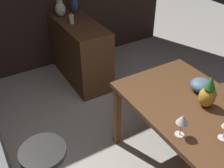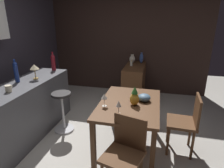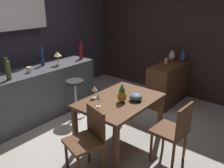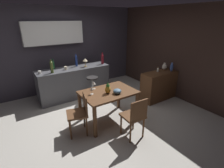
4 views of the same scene
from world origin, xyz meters
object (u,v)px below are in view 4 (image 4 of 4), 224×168
(bar_stool, at_px, (93,88))
(pineapple_centerpiece, at_px, (108,88))
(vase_ceramic_ivory, at_px, (164,67))
(fruit_bowl, at_px, (117,91))
(wine_bottle_cobalt, at_px, (76,60))
(wine_glass_right, at_px, (94,83))
(chair_by_doorway, at_px, (135,116))
(wine_glass_left, at_px, (92,88))
(pillar_candle_tall, at_px, (158,70))
(vase_ceramic_blue, at_px, (172,67))
(cup_cream, at_px, (66,68))
(cup_white, at_px, (40,72))
(counter_lamp, at_px, (85,60))
(wine_bottle_ruby, at_px, (102,59))
(chair_near_window, at_px, (80,112))
(wine_bottle_green, at_px, (53,65))
(dining_table, at_px, (108,95))
(sideboard_cabinet, at_px, (159,86))
(wine_bottle_olive, at_px, (52,67))

(bar_stool, height_order, pineapple_centerpiece, pineapple_centerpiece)
(vase_ceramic_ivory, bearing_deg, fruit_bowl, -167.42)
(wine_bottle_cobalt, bearing_deg, wine_glass_right, -97.79)
(chair_by_doorway, xyz_separation_m, wine_glass_left, (-0.46, 0.88, 0.38))
(pillar_candle_tall, height_order, vase_ceramic_blue, vase_ceramic_blue)
(bar_stool, relative_size, fruit_bowl, 3.83)
(fruit_bowl, bearing_deg, bar_stool, 86.07)
(pineapple_centerpiece, bearing_deg, cup_cream, 100.77)
(chair_by_doorway, distance_m, cup_white, 2.75)
(bar_stool, height_order, counter_lamp, counter_lamp)
(chair_by_doorway, distance_m, fruit_bowl, 0.67)
(cup_white, distance_m, vase_ceramic_ivory, 3.49)
(wine_bottle_ruby, distance_m, vase_ceramic_ivory, 1.90)
(wine_bottle_ruby, relative_size, vase_ceramic_ivory, 1.71)
(cup_white, relative_size, pillar_candle_tall, 0.81)
(chair_near_window, xyz_separation_m, pillar_candle_tall, (2.55, 0.30, 0.39))
(pineapple_centerpiece, relative_size, wine_bottle_cobalt, 0.74)
(chair_by_doorway, bearing_deg, wine_glass_right, 104.43)
(wine_bottle_green, relative_size, cup_white, 2.67)
(bar_stool, bearing_deg, dining_table, -99.74)
(wine_glass_right, distance_m, fruit_bowl, 0.59)
(wine_bottle_cobalt, height_order, pillar_candle_tall, wine_bottle_cobalt)
(sideboard_cabinet, xyz_separation_m, wine_bottle_olive, (-2.63, 1.39, 0.66))
(chair_near_window, bearing_deg, wine_bottle_cobalt, 68.41)
(wine_bottle_ruby, bearing_deg, pillar_candle_tall, -53.48)
(vase_ceramic_blue, bearing_deg, cup_cream, 148.14)
(pineapple_centerpiece, bearing_deg, wine_bottle_cobalt, 87.81)
(sideboard_cabinet, height_order, wine_glass_left, wine_glass_left)
(wine_bottle_green, bearing_deg, counter_lamp, -18.97)
(wine_bottle_olive, bearing_deg, chair_by_doorway, -69.45)
(bar_stool, relative_size, wine_glass_right, 3.90)
(sideboard_cabinet, xyz_separation_m, vase_ceramic_ivory, (0.28, 0.10, 0.51))
(chair_by_doorway, height_order, wine_glass_right, wine_glass_right)
(chair_by_doorway, bearing_deg, wine_bottle_ruby, 73.60)
(chair_by_doorway, distance_m, cup_cream, 2.51)
(wine_glass_left, relative_size, vase_ceramic_ivory, 0.87)
(wine_bottle_green, height_order, vase_ceramic_blue, wine_bottle_green)
(vase_ceramic_blue, bearing_deg, cup_white, 153.62)
(chair_by_doorway, relative_size, wine_bottle_olive, 2.51)
(wine_glass_left, relative_size, pineapple_centerpiece, 0.67)
(wine_bottle_green, xyz_separation_m, wine_bottle_ruby, (1.44, -0.29, 0.04))
(wine_glass_right, xyz_separation_m, fruit_bowl, (0.29, -0.51, -0.09))
(chair_near_window, xyz_separation_m, vase_ceramic_blue, (2.90, 0.11, 0.45))
(cup_cream, bearing_deg, dining_table, -76.87)
(wine_bottle_cobalt, bearing_deg, cup_white, -171.98)
(wine_bottle_olive, relative_size, pillar_candle_tall, 2.59)
(vase_ceramic_ivory, bearing_deg, counter_lamp, 144.74)
(pineapple_centerpiece, xyz_separation_m, counter_lamp, (0.27, 1.68, 0.24))
(vase_ceramic_blue, bearing_deg, wine_glass_left, 179.07)
(pineapple_centerpiece, bearing_deg, wine_glass_left, 153.06)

